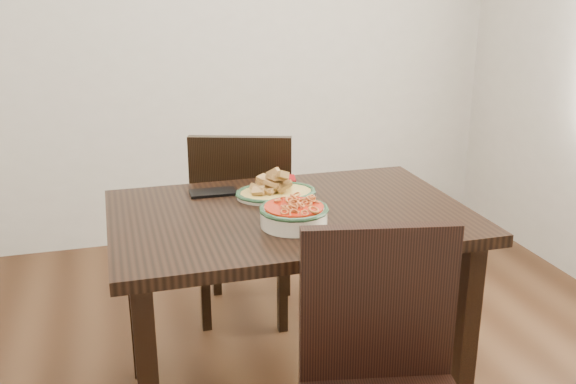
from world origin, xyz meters
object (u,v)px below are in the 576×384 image
object	(u,v)px
chair_far	(244,218)
fish_plate	(276,185)
dining_table	(290,238)
noodle_bowl	(294,213)
smartphone	(213,192)
chair_near	(384,382)

from	to	relation	value
chair_far	fish_plate	world-z (taller)	chair_far
dining_table	fish_plate	bearing A→B (deg)	91.89
noodle_bowl	smartphone	distance (m)	0.43
chair_far	fish_plate	xyz separation A→B (m)	(0.02, -0.47, 0.30)
dining_table	chair_near	distance (m)	0.67
chair_near	fish_plate	world-z (taller)	chair_near
chair_far	dining_table	bearing A→B (deg)	110.21
dining_table	chair_far	size ratio (longest dim) A/B	1.34
chair_near	smartphone	world-z (taller)	chair_near
chair_far	fish_plate	bearing A→B (deg)	110.36
dining_table	smartphone	distance (m)	0.35
dining_table	chair_near	size ratio (longest dim) A/B	1.34
fish_plate	smartphone	size ratio (longest dim) A/B	1.71
noodle_bowl	chair_near	bearing A→B (deg)	-79.70
dining_table	noodle_bowl	xyz separation A→B (m)	(-0.03, -0.14, 0.14)
chair_near	noodle_bowl	distance (m)	0.60
dining_table	smartphone	world-z (taller)	smartphone
chair_far	noodle_bowl	xyz separation A→B (m)	(-0.00, -0.76, 0.29)
chair_near	fish_plate	size ratio (longest dim) A/B	3.14
chair_far	chair_near	size ratio (longest dim) A/B	1.00
dining_table	noodle_bowl	bearing A→B (deg)	-100.60
fish_plate	smartphone	world-z (taller)	fish_plate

